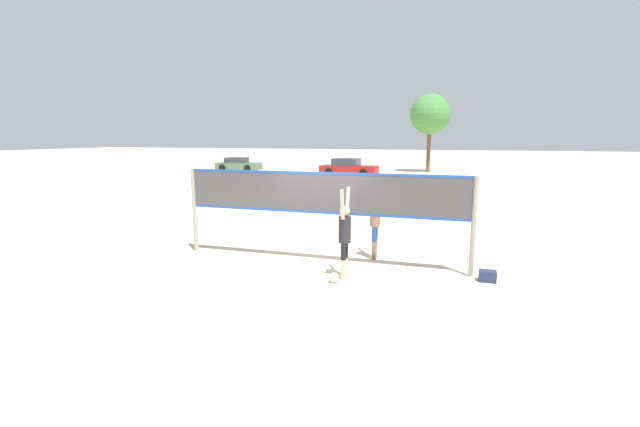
% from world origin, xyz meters
% --- Properties ---
extents(ground_plane, '(200.00, 200.00, 0.00)m').
position_xyz_m(ground_plane, '(0.00, 0.00, 0.00)').
color(ground_plane, beige).
extents(volleyball_net, '(7.45, 0.11, 2.34)m').
position_xyz_m(volleyball_net, '(0.00, 0.00, 1.65)').
color(volleyball_net, gray).
rests_on(volleyball_net, ground_plane).
extents(player_spiker, '(0.28, 0.70, 2.08)m').
position_xyz_m(player_spiker, '(0.90, -1.01, 1.09)').
color(player_spiker, beige).
rests_on(player_spiker, ground_plane).
extents(player_blocker, '(0.28, 0.71, 2.18)m').
position_xyz_m(player_blocker, '(1.27, 0.78, 1.15)').
color(player_blocker, '#8C664C').
rests_on(player_blocker, ground_plane).
extents(volleyball, '(0.22, 0.22, 0.22)m').
position_xyz_m(volleyball, '(0.75, -1.37, 0.11)').
color(volleyball, silver).
rests_on(volleyball, ground_plane).
extents(gear_bag, '(0.37, 0.27, 0.25)m').
position_xyz_m(gear_bag, '(4.02, -0.26, 0.12)').
color(gear_bag, navy).
rests_on(gear_bag, ground_plane).
extents(parked_car_near, '(4.20, 2.06, 1.28)m').
position_xyz_m(parked_car_near, '(-16.58, 26.60, 0.58)').
color(parked_car_near, '#4C6B4C').
rests_on(parked_car_near, ground_plane).
extents(parked_car_mid, '(4.84, 2.11, 1.43)m').
position_xyz_m(parked_car_mid, '(-5.37, 24.86, 0.64)').
color(parked_car_mid, maroon).
rests_on(parked_car_mid, ground_plane).
extents(tree_left_cluster, '(3.64, 3.64, 7.05)m').
position_xyz_m(tree_left_cluster, '(0.78, 30.67, 5.19)').
color(tree_left_cluster, brown).
rests_on(tree_left_cluster, ground_plane).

